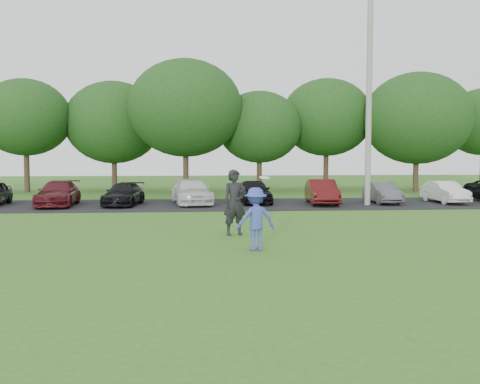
# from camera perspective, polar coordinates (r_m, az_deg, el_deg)

# --- Properties ---
(ground) EXTENTS (100.00, 100.00, 0.00)m
(ground) POSITION_cam_1_polar(r_m,az_deg,el_deg) (13.71, 1.25, -6.46)
(ground) COLOR #2F6C1E
(ground) RESTS_ON ground
(parking_lot) EXTENTS (32.00, 6.50, 0.03)m
(parking_lot) POSITION_cam_1_polar(r_m,az_deg,el_deg) (26.56, -1.75, -1.33)
(parking_lot) COLOR black
(parking_lot) RESTS_ON ground
(utility_pole) EXTENTS (0.28, 0.28, 10.98)m
(utility_pole) POSITION_cam_1_polar(r_m,az_deg,el_deg) (26.91, 13.60, 10.31)
(utility_pole) COLOR gray
(utility_pole) RESTS_ON ground
(frisbee_player) EXTENTS (1.18, 0.86, 1.94)m
(frisbee_player) POSITION_cam_1_polar(r_m,az_deg,el_deg) (13.92, 1.67, -2.88)
(frisbee_player) COLOR #3B49A7
(frisbee_player) RESTS_ON ground
(camera_bystander) EXTENTS (0.84, 0.65, 2.03)m
(camera_bystander) POSITION_cam_1_polar(r_m,az_deg,el_deg) (16.46, -0.54, -1.13)
(camera_bystander) COLOR black
(camera_bystander) RESTS_ON ground
(parked_cars) EXTENTS (30.77, 4.99, 1.23)m
(parked_cars) POSITION_cam_1_polar(r_m,az_deg,el_deg) (26.47, -0.34, -0.04)
(parked_cars) COLOR silver
(parked_cars) RESTS_ON parking_lot
(tree_row) EXTENTS (42.39, 9.85, 8.64)m
(tree_row) POSITION_cam_1_polar(r_m,az_deg,el_deg) (36.37, -0.21, 7.84)
(tree_row) COLOR #38281C
(tree_row) RESTS_ON ground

